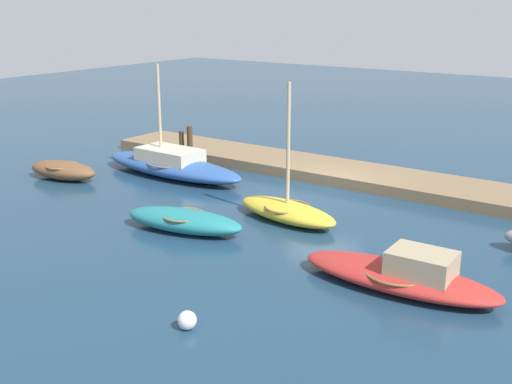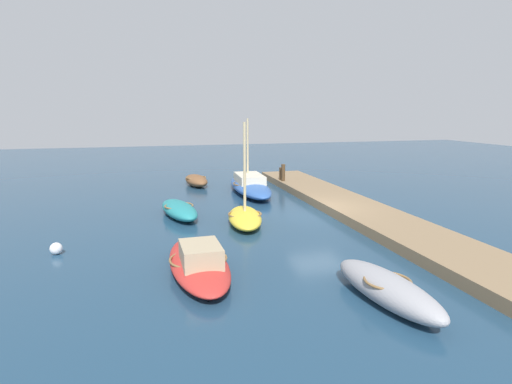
{
  "view_description": "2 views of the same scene",
  "coord_description": "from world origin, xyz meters",
  "px_view_note": "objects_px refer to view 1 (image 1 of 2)",
  "views": [
    {
      "loc": [
        -11.05,
        20.31,
        6.83
      ],
      "look_at": [
        0.66,
        3.63,
        0.7
      ],
      "focal_mm": 44.66,
      "sensor_mm": 36.0,
      "label": 1
    },
    {
      "loc": [
        -17.81,
        7.89,
        4.95
      ],
      "look_at": [
        0.14,
        3.04,
        1.26
      ],
      "focal_mm": 28.97,
      "sensor_mm": 36.0,
      "label": 2
    }
  ],
  "objects_px": {
    "motorboat_red": "(403,275)",
    "dinghy_brown": "(63,170)",
    "rowboat_yellow": "(287,210)",
    "mooring_post_west": "(190,138)",
    "mooring_post_mid_west": "(182,140)",
    "sailboat_blue": "(172,165)",
    "rowboat_teal": "(184,220)",
    "marker_buoy": "(187,320)"
  },
  "relations": [
    {
      "from": "motorboat_red",
      "to": "dinghy_brown",
      "type": "height_order",
      "value": "motorboat_red"
    },
    {
      "from": "rowboat_yellow",
      "to": "mooring_post_west",
      "type": "relative_size",
      "value": 4.09
    },
    {
      "from": "dinghy_brown",
      "to": "mooring_post_mid_west",
      "type": "height_order",
      "value": "mooring_post_mid_west"
    },
    {
      "from": "sailboat_blue",
      "to": "mooring_post_west",
      "type": "relative_size",
      "value": 6.5
    },
    {
      "from": "rowboat_teal",
      "to": "marker_buoy",
      "type": "relative_size",
      "value": 9.72
    },
    {
      "from": "motorboat_red",
      "to": "dinghy_brown",
      "type": "relative_size",
      "value": 1.58
    },
    {
      "from": "rowboat_yellow",
      "to": "mooring_post_mid_west",
      "type": "relative_size",
      "value": 5.46
    },
    {
      "from": "sailboat_blue",
      "to": "mooring_post_west",
      "type": "xyz_separation_m",
      "value": [
        1.21,
        -2.55,
        0.49
      ]
    },
    {
      "from": "motorboat_red",
      "to": "mooring_post_mid_west",
      "type": "relative_size",
      "value": 6.26
    },
    {
      "from": "marker_buoy",
      "to": "rowboat_teal",
      "type": "bearing_deg",
      "value": -48.12
    },
    {
      "from": "rowboat_teal",
      "to": "rowboat_yellow",
      "type": "bearing_deg",
      "value": -138.18
    },
    {
      "from": "rowboat_yellow",
      "to": "motorboat_red",
      "type": "bearing_deg",
      "value": 161.42
    },
    {
      "from": "mooring_post_mid_west",
      "to": "marker_buoy",
      "type": "height_order",
      "value": "mooring_post_mid_west"
    },
    {
      "from": "dinghy_brown",
      "to": "sailboat_blue",
      "type": "height_order",
      "value": "sailboat_blue"
    },
    {
      "from": "marker_buoy",
      "to": "motorboat_red",
      "type": "bearing_deg",
      "value": -123.2
    },
    {
      "from": "rowboat_teal",
      "to": "marker_buoy",
      "type": "height_order",
      "value": "rowboat_teal"
    },
    {
      "from": "rowboat_yellow",
      "to": "marker_buoy",
      "type": "height_order",
      "value": "rowboat_yellow"
    },
    {
      "from": "motorboat_red",
      "to": "mooring_post_west",
      "type": "xyz_separation_m",
      "value": [
        13.06,
        -7.18,
        0.59
      ]
    },
    {
      "from": "marker_buoy",
      "to": "rowboat_yellow",
      "type": "bearing_deg",
      "value": -74.16
    },
    {
      "from": "rowboat_teal",
      "to": "marker_buoy",
      "type": "distance_m",
      "value": 6.16
    },
    {
      "from": "dinghy_brown",
      "to": "marker_buoy",
      "type": "distance_m",
      "value": 13.64
    },
    {
      "from": "motorboat_red",
      "to": "dinghy_brown",
      "type": "xyz_separation_m",
      "value": [
        15.06,
        -1.78,
        0.0
      ]
    },
    {
      "from": "sailboat_blue",
      "to": "motorboat_red",
      "type": "bearing_deg",
      "value": 160.49
    },
    {
      "from": "rowboat_teal",
      "to": "mooring_post_west",
      "type": "height_order",
      "value": "mooring_post_west"
    },
    {
      "from": "rowboat_teal",
      "to": "sailboat_blue",
      "type": "bearing_deg",
      "value": -55.48
    },
    {
      "from": "mooring_post_west",
      "to": "mooring_post_mid_west",
      "type": "relative_size",
      "value": 1.33
    },
    {
      "from": "mooring_post_mid_west",
      "to": "mooring_post_west",
      "type": "bearing_deg",
      "value": 180.0
    },
    {
      "from": "dinghy_brown",
      "to": "mooring_post_west",
      "type": "xyz_separation_m",
      "value": [
        -2.0,
        -5.41,
        0.59
      ]
    },
    {
      "from": "rowboat_yellow",
      "to": "rowboat_teal",
      "type": "height_order",
      "value": "rowboat_yellow"
    },
    {
      "from": "motorboat_red",
      "to": "rowboat_teal",
      "type": "distance_m",
      "value": 7.12
    },
    {
      "from": "mooring_post_west",
      "to": "marker_buoy",
      "type": "relative_size",
      "value": 2.58
    },
    {
      "from": "dinghy_brown",
      "to": "sailboat_blue",
      "type": "bearing_deg",
      "value": -147.21
    },
    {
      "from": "rowboat_yellow",
      "to": "marker_buoy",
      "type": "relative_size",
      "value": 10.57
    },
    {
      "from": "rowboat_yellow",
      "to": "sailboat_blue",
      "type": "bearing_deg",
      "value": -6.69
    },
    {
      "from": "dinghy_brown",
      "to": "sailboat_blue",
      "type": "relative_size",
      "value": 0.46
    },
    {
      "from": "marker_buoy",
      "to": "mooring_post_mid_west",
      "type": "bearing_deg",
      "value": -48.16
    },
    {
      "from": "rowboat_yellow",
      "to": "rowboat_teal",
      "type": "distance_m",
      "value": 3.38
    },
    {
      "from": "dinghy_brown",
      "to": "rowboat_teal",
      "type": "height_order",
      "value": "dinghy_brown"
    },
    {
      "from": "rowboat_teal",
      "to": "sailboat_blue",
      "type": "relative_size",
      "value": 0.58
    },
    {
      "from": "dinghy_brown",
      "to": "marker_buoy",
      "type": "xyz_separation_m",
      "value": [
        -12.06,
        6.37,
        -0.16
      ]
    },
    {
      "from": "rowboat_teal",
      "to": "sailboat_blue",
      "type": "xyz_separation_m",
      "value": [
        4.73,
        -4.64,
        0.12
      ]
    },
    {
      "from": "sailboat_blue",
      "to": "dinghy_brown",
      "type": "bearing_deg",
      "value": 43.44
    }
  ]
}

